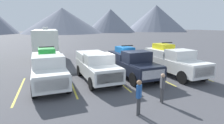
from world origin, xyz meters
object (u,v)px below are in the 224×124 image
at_px(pickup_truck_a, 48,68).
at_px(pickup_truck_c, 132,63).
at_px(pickup_truck_d, 173,60).
at_px(person_a, 139,95).
at_px(pickup_truck_b, 96,66).
at_px(person_c, 162,86).
at_px(camper_trailer_a, 46,43).

distance_m(pickup_truck_a, pickup_truck_c, 6.27).
height_order(pickup_truck_d, person_a, pickup_truck_d).
height_order(pickup_truck_b, person_a, pickup_truck_b).
bearing_deg(pickup_truck_d, person_c, -131.86).
bearing_deg(pickup_truck_a, pickup_truck_c, -1.47).
relative_size(pickup_truck_c, person_a, 3.38).
bearing_deg(person_a, pickup_truck_b, 94.75).
bearing_deg(camper_trailer_a, person_a, -75.80).
bearing_deg(pickup_truck_b, pickup_truck_c, -1.02).
height_order(pickup_truck_a, person_a, pickup_truck_a).
xyz_separation_m(pickup_truck_d, person_c, (-4.07, -4.54, -0.29)).
xyz_separation_m(pickup_truck_c, pickup_truck_d, (3.48, -0.54, 0.06)).
distance_m(pickup_truck_b, pickup_truck_c, 2.89).
bearing_deg(person_a, pickup_truck_a, 122.66).
bearing_deg(pickup_truck_d, pickup_truck_a, 175.91).
xyz_separation_m(pickup_truck_b, pickup_truck_c, (2.89, -0.05, 0.05)).
distance_m(pickup_truck_a, person_a, 7.18).
distance_m(pickup_truck_a, camper_trailer_a, 10.12).
height_order(pickup_truck_b, pickup_truck_d, pickup_truck_d).
bearing_deg(person_a, pickup_truck_c, 67.82).
height_order(person_a, person_c, person_a).
relative_size(pickup_truck_d, person_c, 3.67).
xyz_separation_m(pickup_truck_c, person_c, (-0.59, -5.07, -0.23)).
relative_size(pickup_truck_c, pickup_truck_d, 0.95).
bearing_deg(pickup_truck_c, pickup_truck_d, -8.77).
bearing_deg(camper_trailer_a, pickup_truck_a, -88.82).
bearing_deg(pickup_truck_d, person_a, -137.69).
xyz_separation_m(camper_trailer_a, person_c, (5.89, -15.32, -1.09)).
height_order(pickup_truck_c, person_c, pickup_truck_c).
bearing_deg(pickup_truck_a, camper_trailer_a, 91.18).
height_order(pickup_truck_c, pickup_truck_d, pickup_truck_d).
relative_size(pickup_truck_a, person_a, 3.56).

